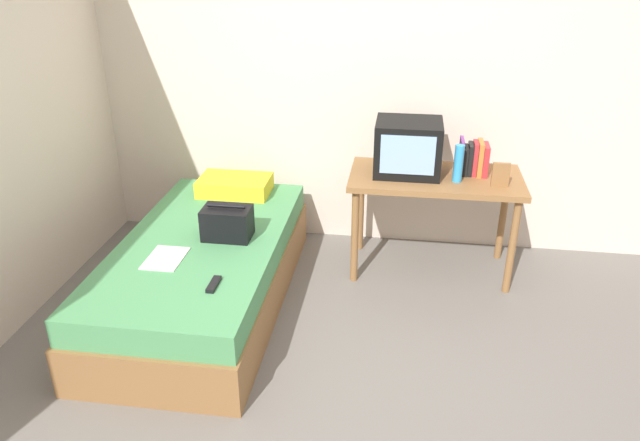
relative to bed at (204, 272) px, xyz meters
name	(u,v)px	position (x,y,z in m)	size (l,w,h in m)	color
ground_plane	(322,405)	(0.89, -0.85, -0.23)	(8.00, 8.00, 0.00)	slate
wall_back	(362,72)	(0.89, 1.15, 1.07)	(5.20, 0.10, 2.60)	beige
bed	(204,272)	(0.00, 0.00, 0.00)	(1.00, 2.00, 0.47)	olive
desk	(435,188)	(1.45, 0.66, 0.40)	(1.16, 0.60, 0.72)	olive
tv	(408,147)	(1.25, 0.70, 0.67)	(0.44, 0.39, 0.36)	black
water_bottle	(458,163)	(1.59, 0.58, 0.62)	(0.06, 0.06, 0.25)	#3399DB
book_row	(474,159)	(1.70, 0.73, 0.60)	(0.19, 0.17, 0.24)	#7A3D89
picture_frame	(501,175)	(1.85, 0.53, 0.57)	(0.11, 0.02, 0.16)	olive
pillow	(235,185)	(0.01, 0.75, 0.30)	(0.52, 0.33, 0.12)	yellow
handbag	(227,223)	(0.16, 0.05, 0.34)	(0.30, 0.20, 0.23)	black
magazine	(165,258)	(-0.13, -0.28, 0.24)	(0.21, 0.29, 0.01)	white
remote_dark	(214,284)	(0.25, -0.53, 0.25)	(0.04, 0.16, 0.02)	black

